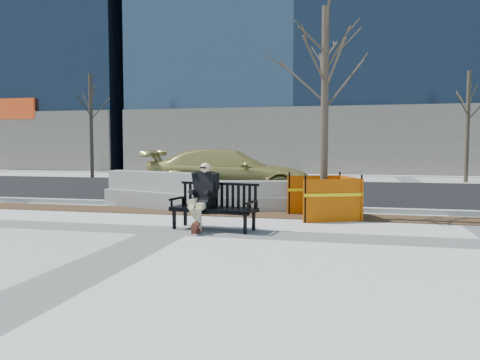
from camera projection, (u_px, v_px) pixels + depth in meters
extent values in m
plane|color=beige|center=(171.00, 231.00, 9.41)|extent=(120.00, 120.00, 0.00)
cube|color=#47301C|center=(209.00, 213.00, 11.94)|extent=(40.00, 1.20, 0.02)
cube|color=black|center=(257.00, 190.00, 17.96)|extent=(60.00, 10.40, 0.01)
cube|color=#9E9B93|center=(219.00, 206.00, 12.86)|extent=(60.00, 0.25, 0.12)
imported|color=tan|center=(229.00, 197.00, 15.59)|extent=(5.62, 2.78, 1.57)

